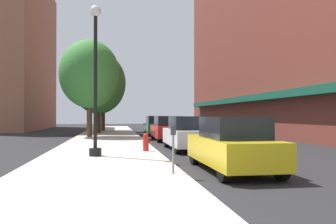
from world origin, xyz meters
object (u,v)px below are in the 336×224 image
(tree_mid, at_px, (99,83))
(car_white, at_px, (187,134))
(tree_near, at_px, (90,74))
(parking_meter_near, at_px, (173,143))
(lamppost, at_px, (95,77))
(car_green, at_px, (156,126))
(fire_hydrant, at_px, (146,142))
(tree_far, at_px, (103,89))
(car_yellow, at_px, (232,145))
(car_red, at_px, (167,129))

(tree_mid, height_order, car_white, tree_mid)
(tree_near, bearing_deg, parking_meter_near, -78.37)
(lamppost, relative_size, parking_meter_near, 4.50)
(lamppost, distance_m, car_green, 15.76)
(fire_hydrant, xyz_separation_m, car_green, (2.14, 13.42, 0.29))
(tree_far, bearing_deg, car_yellow, -79.69)
(fire_hydrant, distance_m, tree_far, 20.93)
(tree_near, bearing_deg, car_yellow, -71.24)
(car_white, height_order, car_red, same)
(car_green, bearing_deg, car_white, -89.76)
(parking_meter_near, xyz_separation_m, tree_mid, (-2.96, 21.84, 3.66))
(fire_hydrant, bearing_deg, parking_meter_near, -88.19)
(tree_far, distance_m, car_white, 20.19)
(car_yellow, bearing_deg, parking_meter_near, -158.43)
(parking_meter_near, relative_size, car_white, 0.30)
(lamppost, xyz_separation_m, car_red, (4.27, 8.95, -2.39))
(tree_far, bearing_deg, fire_hydrant, -82.96)
(tree_mid, relative_size, car_white, 1.69)
(car_white, bearing_deg, lamppost, -146.27)
(lamppost, bearing_deg, tree_mid, 92.10)
(lamppost, distance_m, tree_mid, 17.52)
(lamppost, relative_size, tree_near, 0.82)
(tree_mid, bearing_deg, car_red, -60.00)
(fire_hydrant, relative_size, car_yellow, 0.18)
(fire_hydrant, relative_size, car_white, 0.18)
(fire_hydrant, bearing_deg, car_white, 27.23)
(tree_mid, xyz_separation_m, car_white, (4.91, -14.79, -3.80))
(parking_meter_near, height_order, car_yellow, car_yellow)
(lamppost, bearing_deg, car_yellow, -40.49)
(tree_far, bearing_deg, car_green, -56.31)
(car_green, bearing_deg, tree_near, -151.24)
(tree_far, bearing_deg, tree_near, -93.95)
(tree_far, distance_m, car_green, 9.15)
(lamppost, distance_m, car_yellow, 6.10)
(tree_near, distance_m, car_red, 7.34)
(lamppost, height_order, tree_far, tree_far)
(lamppost, xyz_separation_m, car_green, (4.27, 14.98, -2.39))
(tree_far, distance_m, car_red, 14.30)
(car_white, relative_size, car_red, 1.00)
(car_yellow, bearing_deg, fire_hydrant, 112.98)
(parking_meter_near, bearing_deg, car_red, 81.68)
(car_white, distance_m, car_red, 6.29)
(fire_hydrant, xyz_separation_m, tree_near, (-3.20, 10.52, 4.24))
(tree_near, bearing_deg, car_red, -30.35)
(car_white, bearing_deg, tree_mid, 110.10)
(tree_mid, bearing_deg, car_yellow, -76.90)
(tree_mid, xyz_separation_m, car_green, (4.91, -2.47, -3.80))
(fire_hydrant, distance_m, parking_meter_near, 5.97)
(fire_hydrant, height_order, car_yellow, car_yellow)
(tree_mid, bearing_deg, lamppost, -87.90)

